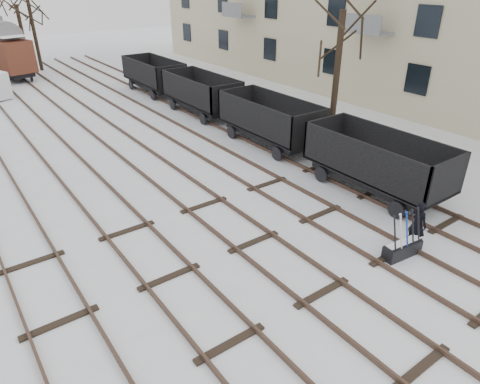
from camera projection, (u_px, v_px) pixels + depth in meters
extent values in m
plane|color=white|center=(322.00, 294.00, 11.47)|extent=(120.00, 120.00, 0.00)
cube|color=black|center=(5.00, 167.00, 18.74)|extent=(0.07, 52.00, 0.15)
cube|color=black|center=(73.00, 349.00, 9.76)|extent=(1.90, 0.20, 0.08)
cube|color=black|center=(43.00, 159.00, 19.56)|extent=(0.07, 52.00, 0.15)
cube|color=black|center=(74.00, 152.00, 20.31)|extent=(0.07, 52.00, 0.15)
cube|color=black|center=(187.00, 297.00, 11.33)|extent=(1.90, 0.20, 0.08)
cube|color=black|center=(106.00, 145.00, 21.13)|extent=(0.07, 52.00, 0.15)
cube|color=black|center=(134.00, 139.00, 21.88)|extent=(0.07, 52.00, 0.15)
cube|color=black|center=(274.00, 257.00, 12.90)|extent=(1.90, 0.20, 0.08)
cube|color=black|center=(161.00, 133.00, 22.70)|extent=(0.07, 52.00, 0.15)
cube|color=black|center=(185.00, 128.00, 23.45)|extent=(0.07, 52.00, 0.15)
cube|color=black|center=(342.00, 226.00, 14.47)|extent=(1.90, 0.20, 0.08)
cube|color=black|center=(209.00, 123.00, 24.27)|extent=(0.07, 52.00, 0.15)
cube|color=black|center=(230.00, 118.00, 25.02)|extent=(0.07, 52.00, 0.15)
cube|color=black|center=(396.00, 201.00, 16.04)|extent=(1.90, 0.20, 0.08)
cube|color=black|center=(402.00, 250.00, 12.91)|extent=(1.34, 0.56, 0.44)
cube|color=black|center=(403.00, 243.00, 12.80)|extent=(1.33, 0.44, 0.06)
cube|color=white|center=(404.00, 242.00, 12.78)|extent=(1.27, 0.40, 0.03)
cylinder|color=black|center=(394.00, 234.00, 12.36)|extent=(0.08, 0.32, 1.08)
cylinder|color=silver|center=(400.00, 231.00, 12.47)|extent=(0.08, 0.32, 1.08)
cylinder|color=#0C339E|center=(406.00, 229.00, 12.58)|extent=(0.08, 0.32, 1.08)
cylinder|color=black|center=(412.00, 227.00, 12.69)|extent=(0.08, 0.32, 1.08)
cylinder|color=black|center=(418.00, 225.00, 12.80)|extent=(0.08, 0.32, 1.08)
imported|color=black|center=(417.00, 225.00, 13.12)|extent=(0.39, 0.58, 1.58)
cube|color=black|center=(374.00, 177.00, 16.57)|extent=(1.81, 4.97, 0.38)
cube|color=black|center=(375.00, 173.00, 16.48)|extent=(2.26, 5.64, 0.11)
cube|color=black|center=(359.00, 161.00, 15.57)|extent=(0.09, 5.64, 1.51)
cube|color=black|center=(396.00, 148.00, 16.70)|extent=(0.09, 5.64, 1.51)
cube|color=white|center=(375.00, 170.00, 16.44)|extent=(2.03, 5.42, 0.06)
cylinder|color=black|center=(396.00, 210.00, 14.86)|extent=(0.11, 0.66, 0.66)
cylinder|color=black|center=(355.00, 163.00, 18.54)|extent=(0.11, 0.66, 0.66)
cube|color=black|center=(269.00, 132.00, 21.17)|extent=(1.81, 4.97, 0.38)
cube|color=black|center=(269.00, 129.00, 21.08)|extent=(2.26, 5.64, 0.11)
cube|color=black|center=(252.00, 118.00, 20.17)|extent=(0.09, 5.64, 1.51)
cube|color=black|center=(287.00, 110.00, 21.30)|extent=(0.09, 5.64, 1.51)
cube|color=white|center=(270.00, 127.00, 21.04)|extent=(2.03, 5.42, 0.06)
cylinder|color=black|center=(277.00, 154.00, 19.46)|extent=(0.11, 0.66, 0.66)
cylinder|color=black|center=(263.00, 125.00, 23.14)|extent=(0.11, 0.66, 0.66)
cube|color=black|center=(202.00, 104.00, 25.77)|extent=(1.81, 4.97, 0.38)
cube|color=black|center=(202.00, 101.00, 25.68)|extent=(2.26, 5.64, 0.11)
cube|color=black|center=(185.00, 91.00, 24.77)|extent=(0.09, 5.64, 1.51)
cube|color=black|center=(216.00, 86.00, 25.90)|extent=(0.09, 5.64, 1.51)
cube|color=white|center=(202.00, 99.00, 25.64)|extent=(2.03, 5.42, 0.06)
cylinder|color=black|center=(203.00, 119.00, 24.06)|extent=(0.11, 0.66, 0.66)
cylinder|color=black|center=(201.00, 99.00, 27.74)|extent=(0.11, 0.66, 0.66)
cube|color=black|center=(155.00, 84.00, 30.37)|extent=(1.81, 4.97, 0.38)
cube|color=black|center=(154.00, 81.00, 30.28)|extent=(2.26, 5.64, 0.11)
cube|color=black|center=(139.00, 72.00, 29.37)|extent=(0.09, 5.64, 1.51)
cube|color=black|center=(167.00, 69.00, 30.50)|extent=(0.09, 5.64, 1.51)
cube|color=white|center=(154.00, 80.00, 30.24)|extent=(2.03, 5.42, 0.06)
cylinder|color=black|center=(153.00, 95.00, 28.66)|extent=(0.11, 0.66, 0.66)
cylinder|color=black|center=(157.00, 81.00, 32.34)|extent=(0.11, 0.66, 0.66)
cube|color=black|center=(13.00, 72.00, 33.94)|extent=(2.56, 4.24, 0.36)
cube|color=#532419|center=(9.00, 55.00, 33.32)|extent=(3.10, 4.86, 2.34)
cube|color=white|center=(4.00, 35.00, 32.64)|extent=(2.84, 4.59, 0.04)
cylinder|color=black|center=(4.00, 81.00, 32.51)|extent=(0.11, 0.63, 0.63)
cylinder|color=black|center=(23.00, 71.00, 35.62)|extent=(0.11, 0.63, 0.63)
cylinder|color=black|center=(336.00, 81.00, 20.19)|extent=(0.30, 0.30, 6.23)
cylinder|color=black|center=(24.00, 40.00, 35.39)|extent=(0.30, 0.30, 5.40)
cylinder|color=black|center=(35.00, 35.00, 36.21)|extent=(0.30, 0.30, 5.93)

